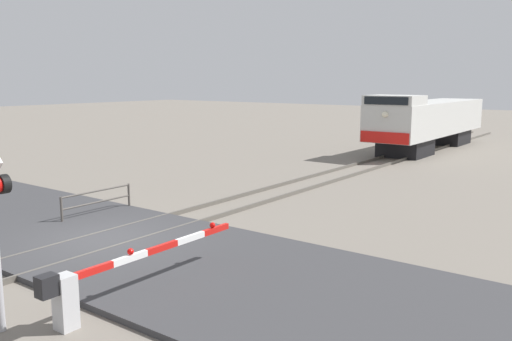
% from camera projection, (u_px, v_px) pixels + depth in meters
% --- Properties ---
extents(ground_plane, '(160.00, 160.00, 0.00)m').
position_uv_depth(ground_plane, '(107.00, 243.00, 15.42)').
color(ground_plane, slate).
extents(rail_track_left, '(0.08, 80.00, 0.15)m').
position_uv_depth(rail_track_left, '(91.00, 237.00, 15.83)').
color(rail_track_left, '#59544C').
rests_on(rail_track_left, ground_plane).
extents(rail_track_right, '(0.08, 80.00, 0.15)m').
position_uv_depth(rail_track_right, '(123.00, 245.00, 14.98)').
color(rail_track_right, '#59544C').
rests_on(rail_track_right, ground_plane).
extents(road_surface, '(36.00, 6.26, 0.14)m').
position_uv_depth(road_surface, '(107.00, 241.00, 15.41)').
color(road_surface, '#38383A').
rests_on(road_surface, ground_plane).
extents(locomotive, '(3.04, 14.61, 3.74)m').
position_uv_depth(locomotive, '(428.00, 121.00, 35.79)').
color(locomotive, black).
rests_on(locomotive, ground_plane).
extents(crossing_gate, '(0.36, 5.24, 1.17)m').
position_uv_depth(crossing_gate, '(93.00, 282.00, 10.52)').
color(crossing_gate, silver).
rests_on(crossing_gate, ground_plane).
extents(guard_railing, '(0.08, 2.82, 0.95)m').
position_uv_depth(guard_railing, '(97.00, 199.00, 18.26)').
color(guard_railing, '#4C4742').
rests_on(guard_railing, ground_plane).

